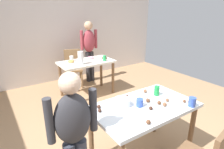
# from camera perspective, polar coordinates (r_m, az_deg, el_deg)

# --- Properties ---
(wall_back) EXTENTS (6.40, 0.10, 2.60)m
(wall_back) POSITION_cam_1_polar(r_m,az_deg,el_deg) (4.93, -18.37, 12.69)
(wall_back) COLOR silver
(wall_back) RESTS_ON ground_plane
(dining_table_near) EXTENTS (1.21, 0.72, 0.75)m
(dining_table_near) POSITION_cam_1_polar(r_m,az_deg,el_deg) (2.28, 9.51, -11.43)
(dining_table_near) COLOR silver
(dining_table_near) RESTS_ON ground_plane
(dining_table_far) EXTENTS (1.12, 0.62, 0.75)m
(dining_table_far) POSITION_cam_1_polar(r_m,az_deg,el_deg) (4.01, -7.62, 2.31)
(dining_table_far) COLOR silver
(dining_table_far) RESTS_ON ground_plane
(chair_far_table) EXTENTS (0.51, 0.51, 0.87)m
(chair_far_table) POSITION_cam_1_polar(r_m,az_deg,el_deg) (4.62, -11.64, 2.66)
(chair_far_table) COLOR olive
(chair_far_table) RESTS_ON ground_plane
(person_girl_near) EXTENTS (0.45, 0.23, 1.33)m
(person_girl_near) POSITION_cam_1_polar(r_m,az_deg,el_deg) (1.76, -11.46, -16.49)
(person_girl_near) COLOR #383D4C
(person_girl_near) RESTS_ON ground_plane
(person_adult_far) EXTENTS (0.45, 0.21, 1.51)m
(person_adult_far) POSITION_cam_1_polar(r_m,az_deg,el_deg) (4.73, -6.88, 8.38)
(person_adult_far) COLOR #28282D
(person_adult_far) RESTS_ON ground_plane
(mixing_bowl) EXTENTS (0.19, 0.19, 0.08)m
(mixing_bowl) POSITION_cam_1_polar(r_m,az_deg,el_deg) (2.17, 3.08, -8.31)
(mixing_bowl) COLOR white
(mixing_bowl) RESTS_ON dining_table_near
(soda_can) EXTENTS (0.07, 0.07, 0.12)m
(soda_can) POSITION_cam_1_polar(r_m,az_deg,el_deg) (2.47, 13.33, -4.77)
(soda_can) COLOR #198438
(soda_can) RESTS_ON dining_table_near
(fork_near) EXTENTS (0.17, 0.02, 0.01)m
(fork_near) POSITION_cam_1_polar(r_m,az_deg,el_deg) (2.50, 17.79, -6.42)
(fork_near) COLOR silver
(fork_near) RESTS_ON dining_table_near
(cup_near_0) EXTENTS (0.08, 0.08, 0.11)m
(cup_near_0) POSITION_cam_1_polar(r_m,az_deg,el_deg) (2.33, 22.99, -7.62)
(cup_near_0) COLOR #3351B2
(cup_near_0) RESTS_ON dining_table_near
(cup_near_1) EXTENTS (0.08, 0.08, 0.09)m
(cup_near_1) POSITION_cam_1_polar(r_m,az_deg,el_deg) (2.17, 8.36, -8.39)
(cup_near_1) COLOR #3351B2
(cup_near_1) RESTS_ON dining_table_near
(cake_ball_0) EXTENTS (0.04, 0.04, 0.04)m
(cake_ball_0) POSITION_cam_1_polar(r_m,az_deg,el_deg) (2.41, 22.32, -7.52)
(cake_ball_0) COLOR brown
(cake_ball_0) RESTS_ON dining_table_near
(cake_ball_1) EXTENTS (0.04, 0.04, 0.04)m
(cake_ball_1) POSITION_cam_1_polar(r_m,az_deg,el_deg) (2.07, -5.42, -10.64)
(cake_ball_1) COLOR brown
(cake_ball_1) RESTS_ON dining_table_near
(cake_ball_2) EXTENTS (0.05, 0.05, 0.05)m
(cake_ball_2) POSITION_cam_1_polar(r_m,az_deg,el_deg) (1.90, 10.90, -13.88)
(cake_ball_2) COLOR brown
(cake_ball_2) RESTS_ON dining_table_near
(cake_ball_3) EXTENTS (0.05, 0.05, 0.05)m
(cake_ball_3) POSITION_cam_1_polar(r_m,az_deg,el_deg) (2.53, 9.95, -4.91)
(cake_ball_3) COLOR brown
(cake_ball_3) RESTS_ON dining_table_near
(cake_ball_4) EXTENTS (0.04, 0.04, 0.04)m
(cake_ball_4) POSITION_cam_1_polar(r_m,az_deg,el_deg) (2.14, 11.60, -9.87)
(cake_ball_4) COLOR #3D2319
(cake_ball_4) RESTS_ON dining_table_near
(cake_ball_5) EXTENTS (0.04, 0.04, 0.04)m
(cake_ball_5) POSITION_cam_1_polar(r_m,az_deg,el_deg) (2.36, 16.28, -7.36)
(cake_ball_5) COLOR brown
(cake_ball_5) RESTS_ON dining_table_near
(cake_ball_6) EXTENTS (0.04, 0.04, 0.04)m
(cake_ball_6) POSITION_cam_1_polar(r_m,az_deg,el_deg) (2.40, 20.96, -7.51)
(cake_ball_6) COLOR brown
(cake_ball_6) RESTS_ON dining_table_near
(cake_ball_7) EXTENTS (0.04, 0.04, 0.04)m
(cake_ball_7) POSITION_cam_1_polar(r_m,az_deg,el_deg) (2.27, 14.01, -8.25)
(cake_ball_7) COLOR brown
(cake_ball_7) RESTS_ON dining_table_near
(cake_ball_8) EXTENTS (0.05, 0.05, 0.05)m
(cake_ball_8) POSITION_cam_1_polar(r_m,az_deg,el_deg) (2.35, 4.55, -6.68)
(cake_ball_8) COLOR #3D2319
(cake_ball_8) RESTS_ON dining_table_near
(cake_ball_9) EXTENTS (0.04, 0.04, 0.04)m
(cake_ball_9) POSITION_cam_1_polar(r_m,az_deg,el_deg) (2.06, -3.73, -10.77)
(cake_ball_9) COLOR #3D2319
(cake_ball_9) RESTS_ON dining_table_near
(cake_ball_10) EXTENTS (0.04, 0.04, 0.04)m
(cake_ball_10) POSITION_cam_1_polar(r_m,az_deg,el_deg) (2.13, -3.97, -9.64)
(cake_ball_10) COLOR #3D2319
(cake_ball_10) RESTS_ON dining_table_near
(cake_ball_11) EXTENTS (0.05, 0.05, 0.05)m
(cake_ball_11) POSITION_cam_1_polar(r_m,az_deg,el_deg) (2.25, 15.58, -8.63)
(cake_ball_11) COLOR brown
(cake_ball_11) RESTS_ON dining_table_near
(cake_ball_12) EXTENTS (0.05, 0.05, 0.05)m
(cake_ball_12) POSITION_cam_1_polar(r_m,az_deg,el_deg) (2.29, 10.77, -7.66)
(cake_ball_12) COLOR brown
(cake_ball_12) RESTS_ON dining_table_near
(pitcher_far) EXTENTS (0.11, 0.11, 0.26)m
(pitcher_far) POSITION_cam_1_polar(r_m,az_deg,el_deg) (3.74, -9.41, 4.93)
(pitcher_far) COLOR white
(pitcher_far) RESTS_ON dining_table_far
(cup_far_0) EXTENTS (0.08, 0.08, 0.11)m
(cup_far_0) POSITION_cam_1_polar(r_m,az_deg,el_deg) (4.06, -12.09, 4.78)
(cup_far_0) COLOR white
(cup_far_0) RESTS_ON dining_table_far
(cup_far_1) EXTENTS (0.07, 0.07, 0.11)m
(cup_far_1) POSITION_cam_1_polar(r_m,az_deg,el_deg) (3.98, -2.30, 4.94)
(cup_far_1) COLOR green
(cup_far_1) RESTS_ON dining_table_far
(donut_far_0) EXTENTS (0.12, 0.12, 0.04)m
(donut_far_0) POSITION_cam_1_polar(r_m,az_deg,el_deg) (4.14, -2.31, 5.01)
(donut_far_0) COLOR brown
(donut_far_0) RESTS_ON dining_table_far
(donut_far_1) EXTENTS (0.14, 0.14, 0.04)m
(donut_far_1) POSITION_cam_1_polar(r_m,az_deg,el_deg) (4.18, -6.50, 5.07)
(donut_far_1) COLOR pink
(donut_far_1) RESTS_ON dining_table_far
(donut_far_2) EXTENTS (0.14, 0.14, 0.04)m
(donut_far_2) POSITION_cam_1_polar(r_m,az_deg,el_deg) (4.27, -3.01, 5.48)
(donut_far_2) COLOR white
(donut_far_2) RESTS_ON dining_table_far
(donut_far_3) EXTENTS (0.13, 0.13, 0.04)m
(donut_far_3) POSITION_cam_1_polar(r_m,az_deg,el_deg) (3.96, -12.27, 3.89)
(donut_far_3) COLOR gold
(donut_far_3) RESTS_ON dining_table_far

